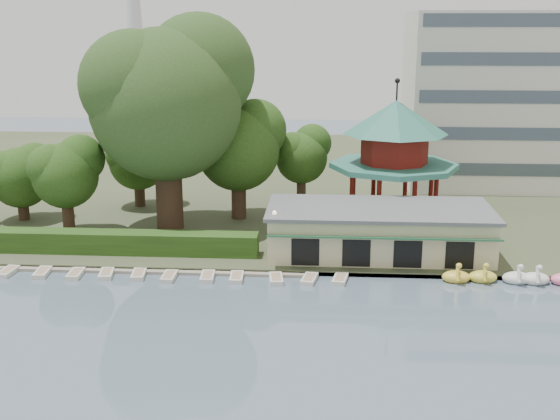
# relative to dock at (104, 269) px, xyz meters

# --- Properties ---
(ground_plane) EXTENTS (220.00, 220.00, 0.00)m
(ground_plane) POSITION_rel_dock_xyz_m (12.00, -17.20, -0.12)
(ground_plane) COLOR slate
(ground_plane) RESTS_ON ground
(shore) EXTENTS (220.00, 70.00, 0.40)m
(shore) POSITION_rel_dock_xyz_m (12.00, 34.80, 0.08)
(shore) COLOR #424930
(shore) RESTS_ON ground
(embankment) EXTENTS (220.00, 0.60, 0.30)m
(embankment) POSITION_rel_dock_xyz_m (12.00, 0.10, 0.03)
(embankment) COLOR gray
(embankment) RESTS_ON ground
(dock) EXTENTS (34.00, 1.60, 0.24)m
(dock) POSITION_rel_dock_xyz_m (0.00, 0.00, 0.00)
(dock) COLOR gray
(dock) RESTS_ON ground
(boathouse) EXTENTS (18.60, 9.39, 3.90)m
(boathouse) POSITION_rel_dock_xyz_m (22.00, 4.77, 2.25)
(boathouse) COLOR beige
(boathouse) RESTS_ON shore
(pavilion) EXTENTS (12.40, 12.40, 13.50)m
(pavilion) POSITION_rel_dock_xyz_m (24.00, 14.80, 7.36)
(pavilion) COLOR beige
(pavilion) RESTS_ON shore
(hedge) EXTENTS (30.00, 2.00, 1.80)m
(hedge) POSITION_rel_dock_xyz_m (-3.00, 3.30, 1.18)
(hedge) COLOR #284A17
(hedge) RESTS_ON shore
(lamp_post) EXTENTS (0.36, 0.36, 4.28)m
(lamp_post) POSITION_rel_dock_xyz_m (13.50, 1.80, 3.22)
(lamp_post) COLOR black
(lamp_post) RESTS_ON shore
(big_tree) EXTENTS (15.14, 14.10, 19.72)m
(big_tree) POSITION_rel_dock_xyz_m (3.19, 11.02, 12.83)
(big_tree) COLOR #3A281C
(big_tree) RESTS_ON shore
(small_trees) EXTENTS (38.71, 16.15, 11.63)m
(small_trees) POSITION_rel_dock_xyz_m (0.39, 14.32, 6.39)
(small_trees) COLOR #3A281C
(small_trees) RESTS_ON shore
(swan_boats) EXTENTS (16.74, 2.00, 1.92)m
(swan_boats) POSITION_rel_dock_xyz_m (34.82, -0.69, 0.28)
(swan_boats) COLOR yellow
(swan_boats) RESTS_ON ground
(moored_rowboats) EXTENTS (35.30, 2.74, 0.36)m
(moored_rowboats) POSITION_rel_dock_xyz_m (1.93, -1.42, 0.06)
(moored_rowboats) COLOR silver
(moored_rowboats) RESTS_ON ground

